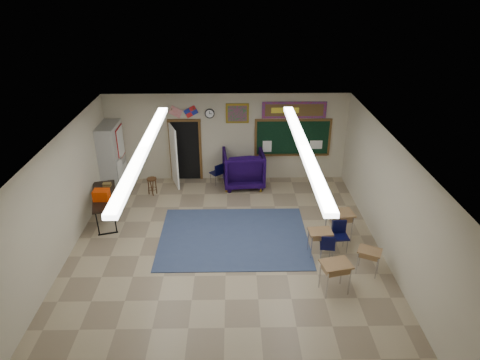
{
  "coord_description": "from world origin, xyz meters",
  "views": [
    {
      "loc": [
        0.2,
        -8.95,
        6.53
      ],
      "look_at": [
        0.38,
        1.5,
        1.39
      ],
      "focal_mm": 32.0,
      "sensor_mm": 36.0,
      "label": 1
    }
  ],
  "objects_px": {
    "wingback_armchair": "(243,168)",
    "wooden_stool": "(152,186)",
    "student_desk_front_left": "(319,241)",
    "student_desk_front_right": "(339,224)",
    "folding_table": "(106,206)"
  },
  "relations": [
    {
      "from": "wingback_armchair",
      "to": "wooden_stool",
      "type": "xyz_separation_m",
      "value": [
        -2.95,
        -0.63,
        -0.33
      ]
    },
    {
      "from": "wingback_armchair",
      "to": "student_desk_front_right",
      "type": "relative_size",
      "value": 1.65
    },
    {
      "from": "folding_table",
      "to": "wooden_stool",
      "type": "height_order",
      "value": "folding_table"
    },
    {
      "from": "student_desk_front_right",
      "to": "folding_table",
      "type": "bearing_deg",
      "value": 161.74
    },
    {
      "from": "student_desk_front_left",
      "to": "wingback_armchair",
      "type": "bearing_deg",
      "value": 109.66
    },
    {
      "from": "wingback_armchair",
      "to": "wooden_stool",
      "type": "height_order",
      "value": "wingback_armchair"
    },
    {
      "from": "student_desk_front_right",
      "to": "wooden_stool",
      "type": "height_order",
      "value": "student_desk_front_right"
    },
    {
      "from": "student_desk_front_left",
      "to": "student_desk_front_right",
      "type": "relative_size",
      "value": 0.85
    },
    {
      "from": "wingback_armchair",
      "to": "wooden_stool",
      "type": "bearing_deg",
      "value": 7.49
    },
    {
      "from": "wingback_armchair",
      "to": "student_desk_front_right",
      "type": "bearing_deg",
      "value": 122.1
    },
    {
      "from": "student_desk_front_right",
      "to": "wingback_armchair",
      "type": "bearing_deg",
      "value": 118.38
    },
    {
      "from": "student_desk_front_left",
      "to": "student_desk_front_right",
      "type": "height_order",
      "value": "student_desk_front_right"
    },
    {
      "from": "wooden_stool",
      "to": "folding_table",
      "type": "bearing_deg",
      "value": -124.81
    },
    {
      "from": "folding_table",
      "to": "wingback_armchair",
      "type": "bearing_deg",
      "value": 12.74
    },
    {
      "from": "student_desk_front_left",
      "to": "wooden_stool",
      "type": "height_order",
      "value": "student_desk_front_left"
    }
  ]
}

